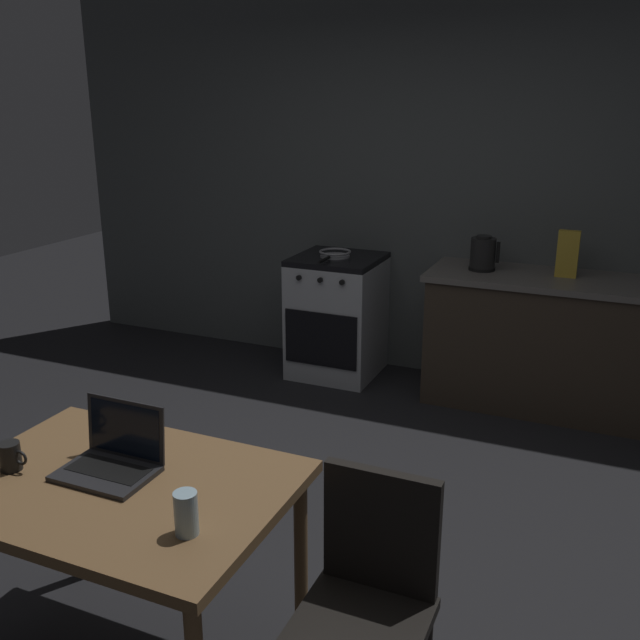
{
  "coord_description": "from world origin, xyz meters",
  "views": [
    {
      "loc": [
        1.32,
        -2.57,
        1.99
      ],
      "look_at": [
        -0.07,
        0.64,
        0.87
      ],
      "focal_mm": 39.81,
      "sensor_mm": 36.0,
      "label": 1
    }
  ],
  "objects_px": {
    "frying_pan": "(335,254)",
    "coffee_mug": "(11,456)",
    "dining_table": "(121,503)",
    "laptop": "(112,459)",
    "electric_kettle": "(483,254)",
    "drinking_glass": "(186,513)",
    "chair": "(369,593)",
    "cereal_box": "(568,254)",
    "stove_oven": "(337,316)"
  },
  "relations": [
    {
      "from": "dining_table",
      "to": "cereal_box",
      "type": "xyz_separation_m",
      "value": [
        1.13,
        2.97,
        0.36
      ]
    },
    {
      "from": "cereal_box",
      "to": "electric_kettle",
      "type": "bearing_deg",
      "value": -177.8
    },
    {
      "from": "laptop",
      "to": "cereal_box",
      "type": "xyz_separation_m",
      "value": [
        1.2,
        2.92,
        0.23
      ]
    },
    {
      "from": "electric_kettle",
      "to": "coffee_mug",
      "type": "distance_m",
      "value": 3.2
    },
    {
      "from": "coffee_mug",
      "to": "drinking_glass",
      "type": "bearing_deg",
      "value": -5.62
    },
    {
      "from": "dining_table",
      "to": "coffee_mug",
      "type": "distance_m",
      "value": 0.42
    },
    {
      "from": "chair",
      "to": "coffee_mug",
      "type": "height_order",
      "value": "chair"
    },
    {
      "from": "stove_oven",
      "to": "drinking_glass",
      "type": "height_order",
      "value": "drinking_glass"
    },
    {
      "from": "dining_table",
      "to": "cereal_box",
      "type": "bearing_deg",
      "value": 69.09
    },
    {
      "from": "chair",
      "to": "laptop",
      "type": "xyz_separation_m",
      "value": [
        -0.91,
        -0.06,
        0.3
      ]
    },
    {
      "from": "frying_pan",
      "to": "coffee_mug",
      "type": "distance_m",
      "value": 3.0
    },
    {
      "from": "frying_pan",
      "to": "cereal_box",
      "type": "xyz_separation_m",
      "value": [
        1.56,
        0.05,
        0.12
      ]
    },
    {
      "from": "laptop",
      "to": "cereal_box",
      "type": "relative_size",
      "value": 1.08
    },
    {
      "from": "chair",
      "to": "coffee_mug",
      "type": "bearing_deg",
      "value": -159.87
    },
    {
      "from": "frying_pan",
      "to": "drinking_glass",
      "type": "xyz_separation_m",
      "value": [
        0.8,
        -3.08,
        -0.08
      ]
    },
    {
      "from": "frying_pan",
      "to": "laptop",
      "type": "bearing_deg",
      "value": -82.8
    },
    {
      "from": "stove_oven",
      "to": "dining_table",
      "type": "xyz_separation_m",
      "value": [
        0.41,
        -2.95,
        0.23
      ]
    },
    {
      "from": "dining_table",
      "to": "drinking_glass",
      "type": "relative_size",
      "value": 8.37
    },
    {
      "from": "dining_table",
      "to": "electric_kettle",
      "type": "xyz_separation_m",
      "value": [
        0.61,
        2.95,
        0.32
      ]
    },
    {
      "from": "stove_oven",
      "to": "coffee_mug",
      "type": "relative_size",
      "value": 7.93
    },
    {
      "from": "laptop",
      "to": "coffee_mug",
      "type": "height_order",
      "value": "laptop"
    },
    {
      "from": "dining_table",
      "to": "laptop",
      "type": "distance_m",
      "value": 0.15
    },
    {
      "from": "chair",
      "to": "electric_kettle",
      "type": "height_order",
      "value": "electric_kettle"
    },
    {
      "from": "electric_kettle",
      "to": "cereal_box",
      "type": "xyz_separation_m",
      "value": [
        0.52,
        0.02,
        0.04
      ]
    },
    {
      "from": "drinking_glass",
      "to": "cereal_box",
      "type": "height_order",
      "value": "cereal_box"
    },
    {
      "from": "chair",
      "to": "frying_pan",
      "type": "distance_m",
      "value": 3.11
    },
    {
      "from": "electric_kettle",
      "to": "dining_table",
      "type": "bearing_deg",
      "value": -101.74
    },
    {
      "from": "chair",
      "to": "laptop",
      "type": "distance_m",
      "value": 0.96
    },
    {
      "from": "stove_oven",
      "to": "frying_pan",
      "type": "bearing_deg",
      "value": -113.87
    },
    {
      "from": "dining_table",
      "to": "drinking_glass",
      "type": "distance_m",
      "value": 0.43
    },
    {
      "from": "dining_table",
      "to": "chair",
      "type": "relative_size",
      "value": 1.29
    },
    {
      "from": "cereal_box",
      "to": "chair",
      "type": "bearing_deg",
      "value": -95.69
    },
    {
      "from": "frying_pan",
      "to": "cereal_box",
      "type": "bearing_deg",
      "value": 1.83
    },
    {
      "from": "frying_pan",
      "to": "drinking_glass",
      "type": "bearing_deg",
      "value": -75.43
    },
    {
      "from": "electric_kettle",
      "to": "frying_pan",
      "type": "distance_m",
      "value": 1.04
    },
    {
      "from": "dining_table",
      "to": "cereal_box",
      "type": "height_order",
      "value": "cereal_box"
    },
    {
      "from": "stove_oven",
      "to": "chair",
      "type": "bearing_deg",
      "value": -65.99
    },
    {
      "from": "stove_oven",
      "to": "electric_kettle",
      "type": "relative_size",
      "value": 3.87
    },
    {
      "from": "coffee_mug",
      "to": "drinking_glass",
      "type": "height_order",
      "value": "drinking_glass"
    },
    {
      "from": "dining_table",
      "to": "laptop",
      "type": "bearing_deg",
      "value": 140.62
    },
    {
      "from": "coffee_mug",
      "to": "laptop",
      "type": "bearing_deg",
      "value": 22.22
    },
    {
      "from": "stove_oven",
      "to": "coffee_mug",
      "type": "distance_m",
      "value": 3.05
    },
    {
      "from": "stove_oven",
      "to": "dining_table",
      "type": "relative_size",
      "value": 0.78
    },
    {
      "from": "stove_oven",
      "to": "cereal_box",
      "type": "xyz_separation_m",
      "value": [
        1.55,
        0.02,
        0.59
      ]
    },
    {
      "from": "electric_kettle",
      "to": "stove_oven",
      "type": "bearing_deg",
      "value": -179.86
    },
    {
      "from": "dining_table",
      "to": "drinking_glass",
      "type": "bearing_deg",
      "value": -22.57
    },
    {
      "from": "stove_oven",
      "to": "dining_table",
      "type": "bearing_deg",
      "value": -82.02
    },
    {
      "from": "stove_oven",
      "to": "electric_kettle",
      "type": "xyz_separation_m",
      "value": [
        1.03,
        0.0,
        0.55
      ]
    },
    {
      "from": "dining_table",
      "to": "electric_kettle",
      "type": "height_order",
      "value": "electric_kettle"
    },
    {
      "from": "electric_kettle",
      "to": "drinking_glass",
      "type": "height_order",
      "value": "electric_kettle"
    }
  ]
}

